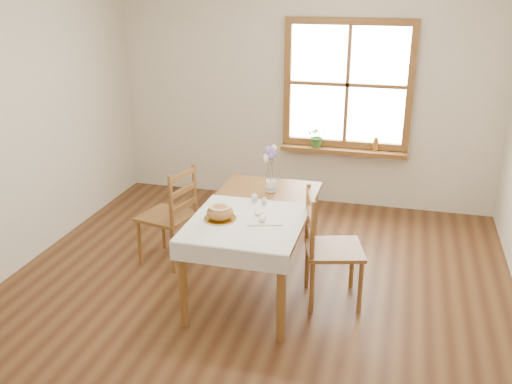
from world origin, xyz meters
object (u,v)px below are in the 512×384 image
(dining_table, at_px, (256,218))
(bread_plate, at_px, (220,219))
(chair_left, at_px, (166,215))
(chair_right, at_px, (334,248))
(flower_vase, at_px, (271,187))

(dining_table, distance_m, bread_plate, 0.40)
(chair_left, distance_m, chair_right, 1.67)
(dining_table, height_order, chair_right, chair_right)
(dining_table, relative_size, bread_plate, 6.24)
(dining_table, distance_m, flower_vase, 0.44)
(dining_table, bearing_deg, chair_right, -4.91)
(chair_left, height_order, bread_plate, chair_left)
(chair_left, bearing_deg, chair_right, 91.49)
(dining_table, distance_m, chair_left, 1.00)
(bread_plate, bearing_deg, flower_vase, 71.31)
(chair_right, bearing_deg, bread_plate, 90.66)
(chair_right, distance_m, flower_vase, 0.86)
(bread_plate, relative_size, flower_vase, 2.40)
(chair_right, bearing_deg, flower_vase, 38.65)
(dining_table, xyz_separation_m, flower_vase, (0.03, 0.41, 0.14))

